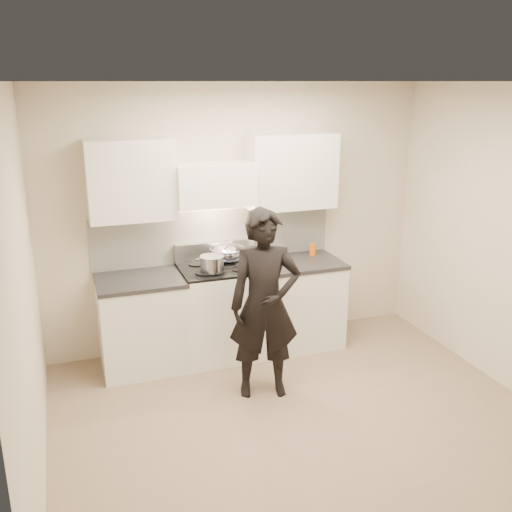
{
  "coord_description": "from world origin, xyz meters",
  "views": [
    {
      "loc": [
        -1.71,
        -3.74,
        2.7
      ],
      "look_at": [
        -0.04,
        1.05,
        1.14
      ],
      "focal_mm": 40.0,
      "sensor_mm": 36.0,
      "label": 1
    }
  ],
  "objects_px": {
    "stove": "(220,311)",
    "counter_right": "(295,302)",
    "wok": "(228,252)",
    "utensil_crock": "(264,249)",
    "person": "(265,305)"
  },
  "relations": [
    {
      "from": "stove",
      "to": "wok",
      "type": "xyz_separation_m",
      "value": [
        0.12,
        0.1,
        0.58
      ]
    },
    {
      "from": "utensil_crock",
      "to": "person",
      "type": "distance_m",
      "value": 1.09
    },
    {
      "from": "wok",
      "to": "person",
      "type": "relative_size",
      "value": 0.26
    },
    {
      "from": "stove",
      "to": "counter_right",
      "type": "distance_m",
      "value": 0.83
    },
    {
      "from": "wok",
      "to": "stove",
      "type": "bearing_deg",
      "value": -140.93
    },
    {
      "from": "utensil_crock",
      "to": "person",
      "type": "xyz_separation_m",
      "value": [
        -0.36,
        -1.01,
        -0.18
      ]
    },
    {
      "from": "wok",
      "to": "person",
      "type": "height_order",
      "value": "person"
    },
    {
      "from": "counter_right",
      "to": "stove",
      "type": "bearing_deg",
      "value": -180.0
    },
    {
      "from": "wok",
      "to": "utensil_crock",
      "type": "relative_size",
      "value": 1.24
    },
    {
      "from": "person",
      "to": "stove",
      "type": "bearing_deg",
      "value": 113.8
    },
    {
      "from": "wok",
      "to": "person",
      "type": "distance_m",
      "value": 0.97
    },
    {
      "from": "utensil_crock",
      "to": "wok",
      "type": "bearing_deg",
      "value": -171.47
    },
    {
      "from": "counter_right",
      "to": "utensil_crock",
      "type": "relative_size",
      "value": 2.58
    },
    {
      "from": "counter_right",
      "to": "person",
      "type": "distance_m",
      "value": 1.14
    },
    {
      "from": "stove",
      "to": "counter_right",
      "type": "relative_size",
      "value": 1.04
    }
  ]
}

